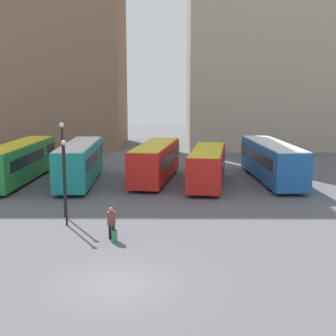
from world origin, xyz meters
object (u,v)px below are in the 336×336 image
(bus_0, at_px, (20,161))
(suitcase, at_px, (114,236))
(bus_3, at_px, (207,166))
(lamp_post_0, at_px, (65,175))
(bus_4, at_px, (271,160))
(bus_2, at_px, (156,161))
(traveler, at_px, (111,220))
(bus_1, at_px, (80,162))
(lamp_post_1, at_px, (63,162))

(bus_0, bearing_deg, suitcase, -145.77)
(bus_3, xyz_separation_m, lamp_post_0, (-8.89, -11.06, 1.32))
(lamp_post_0, bearing_deg, bus_0, 117.87)
(suitcase, height_order, lamp_post_0, lamp_post_0)
(bus_4, distance_m, lamp_post_0, 19.47)
(bus_2, bearing_deg, traveler, -177.43)
(bus_0, distance_m, lamp_post_0, 14.30)
(traveler, xyz_separation_m, suitcase, (0.20, -0.47, -0.70))
(suitcase, xyz_separation_m, lamp_post_0, (-3.08, 2.93, 2.62))
(lamp_post_0, bearing_deg, bus_1, 97.01)
(traveler, distance_m, lamp_post_0, 4.25)
(bus_3, relative_size, traveler, 5.74)
(bus_3, distance_m, traveler, 14.80)
(bus_1, bearing_deg, bus_2, -80.15)
(lamp_post_0, bearing_deg, suitcase, -43.58)
(traveler, relative_size, lamp_post_1, 0.30)
(bus_0, xyz_separation_m, traveler, (9.54, -15.06, -0.74))
(bus_0, distance_m, bus_1, 5.28)
(bus_4, xyz_separation_m, suitcase, (-11.34, -15.96, -1.45))
(lamp_post_0, bearing_deg, bus_3, 51.21)
(bus_3, bearing_deg, lamp_post_0, 149.33)
(bus_0, distance_m, bus_2, 11.34)
(bus_0, xyz_separation_m, suitcase, (9.74, -15.53, -1.44))
(bus_2, relative_size, bus_3, 1.10)
(bus_0, bearing_deg, bus_4, -86.71)
(bus_4, bearing_deg, bus_3, 106.14)
(bus_0, xyz_separation_m, lamp_post_1, (6.19, -10.91, 1.62))
(bus_2, relative_size, lamp_post_1, 1.87)
(bus_0, distance_m, bus_4, 21.09)
(traveler, bearing_deg, lamp_post_0, 55.21)
(suitcase, relative_size, lamp_post_1, 0.16)
(bus_2, distance_m, traveler, 15.59)
(bus_3, distance_m, lamp_post_1, 13.36)
(bus_3, xyz_separation_m, suitcase, (-5.80, -13.99, -1.29))
(bus_0, relative_size, bus_4, 1.03)
(bus_3, height_order, suitcase, bus_3)
(bus_0, height_order, bus_1, bus_1)
(lamp_post_1, bearing_deg, traveler, -51.05)
(bus_0, bearing_deg, bus_2, -85.79)
(bus_0, height_order, suitcase, bus_0)
(lamp_post_1, bearing_deg, bus_4, 37.28)
(bus_4, bearing_deg, lamp_post_0, 128.66)
(bus_0, xyz_separation_m, bus_1, (5.21, -0.82, 0.05))
(bus_1, relative_size, suitcase, 12.03)
(suitcase, bearing_deg, lamp_post_0, 52.13)
(traveler, xyz_separation_m, lamp_post_1, (-3.35, 4.15, 2.36))
(bus_1, xyz_separation_m, bus_4, (15.87, 1.25, -0.05))
(bus_0, relative_size, bus_1, 1.16)
(suitcase, bearing_deg, bus_0, 37.81)
(bus_2, relative_size, traveler, 6.28)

